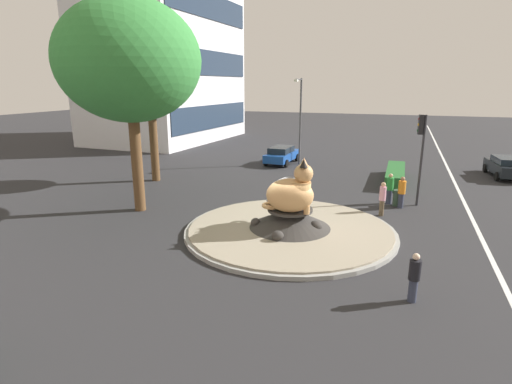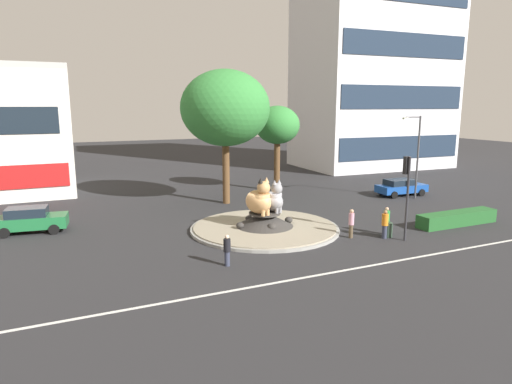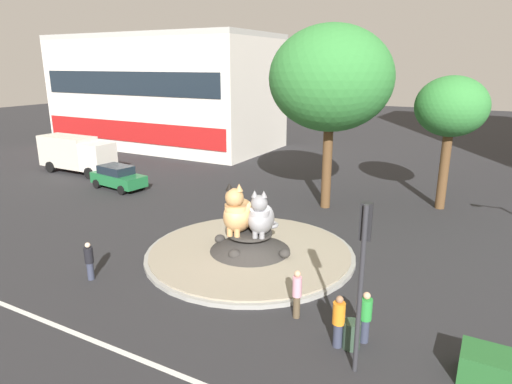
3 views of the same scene
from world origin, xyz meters
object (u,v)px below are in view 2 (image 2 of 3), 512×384
object	(u,v)px
cat_statue_calico	(259,200)
pedestrian_black_shirt	(227,250)
cat_statue_grey	(272,200)
broadleaf_tree_behind_island	(277,126)
pedestrian_orange_shirt	(385,224)
office_tower	(374,51)
pedestrian_green_shirt	(386,220)
pedestrian_pink_shirt	(351,223)
hatchback_near_shophouse	(30,219)
streetlight_arm	(416,151)
second_tree_near_tower	(225,108)
traffic_light_mast	(407,182)
parked_car_right	(401,187)
litter_bin	(388,230)

from	to	relation	value
cat_statue_calico	pedestrian_black_shirt	xyz separation A→B (m)	(-4.11, -5.04, -1.20)
cat_statue_grey	pedestrian_black_shirt	distance (m)	7.47
broadleaf_tree_behind_island	pedestrian_orange_shirt	bearing A→B (deg)	-93.55
office_tower	pedestrian_green_shirt	world-z (taller)	office_tower
cat_statue_calico	pedestrian_green_shirt	distance (m)	8.07
pedestrian_pink_shirt	hatchback_near_shophouse	world-z (taller)	pedestrian_pink_shirt
pedestrian_orange_shirt	hatchback_near_shophouse	xyz separation A→B (m)	(-19.71, 10.31, -0.07)
cat_statue_calico	streetlight_arm	xyz separation A→B (m)	(16.59, 3.86, 2.06)
pedestrian_black_shirt	second_tree_near_tower	bearing A→B (deg)	-118.11
streetlight_arm	pedestrian_green_shirt	xyz separation A→B (m)	(-9.61, -7.75, -3.19)
pedestrian_orange_shirt	pedestrian_green_shirt	distance (m)	0.93
cat_statue_calico	traffic_light_mast	bearing A→B (deg)	42.02
second_tree_near_tower	streetlight_arm	xyz separation A→B (m)	(15.55, -4.94, -3.64)
traffic_light_mast	pedestrian_green_shirt	xyz separation A→B (m)	(-0.14, 1.40, -2.61)
pedestrian_orange_shirt	hatchback_near_shophouse	size ratio (longest dim) A/B	0.40
cat_statue_calico	second_tree_near_tower	size ratio (longest dim) A/B	0.24
office_tower	pedestrian_orange_shirt	xyz separation A→B (m)	(-20.46, -27.38, -13.96)
cat_statue_grey	office_tower	size ratio (longest dim) A/B	0.08
cat_statue_calico	traffic_light_mast	world-z (taller)	traffic_light_mast
pedestrian_pink_shirt	cat_statue_grey	bearing A→B (deg)	-94.99
streetlight_arm	hatchback_near_shophouse	distance (m)	30.22
cat_statue_calico	pedestrian_green_shirt	xyz separation A→B (m)	(6.98, -3.89, -1.14)
traffic_light_mast	office_tower	world-z (taller)	office_tower
traffic_light_mast	streetlight_arm	xyz separation A→B (m)	(9.47, 9.15, 0.58)
cat_statue_grey	hatchback_near_shophouse	size ratio (longest dim) A/B	0.55
hatchback_near_shophouse	parked_car_right	distance (m)	29.91
traffic_light_mast	litter_bin	xyz separation A→B (m)	(-0.41, 0.90, -3.08)
pedestrian_black_shirt	parked_car_right	distance (m)	23.09
pedestrian_pink_shirt	litter_bin	distance (m)	2.39
pedestrian_orange_shirt	parked_car_right	distance (m)	14.19
office_tower	pedestrian_black_shirt	xyz separation A→B (m)	(-30.89, -27.88, -14.03)
cat_statue_calico	pedestrian_green_shirt	world-z (taller)	cat_statue_calico
parked_car_right	hatchback_near_shophouse	bearing A→B (deg)	-178.15
pedestrian_black_shirt	pedestrian_green_shirt	distance (m)	11.16
cat_statue_grey	hatchback_near_shophouse	xyz separation A→B (m)	(-14.44, 5.52, -1.10)
pedestrian_pink_shirt	second_tree_near_tower	bearing A→B (deg)	-121.30
second_tree_near_tower	pedestrian_orange_shirt	size ratio (longest dim) A/B	6.12
hatchback_near_shophouse	pedestrian_black_shirt	bearing A→B (deg)	-41.76
pedestrian_black_shirt	hatchback_near_shophouse	world-z (taller)	hatchback_near_shophouse
cat_statue_calico	broadleaf_tree_behind_island	bearing A→B (deg)	137.10
streetlight_arm	hatchback_near_shophouse	world-z (taller)	streetlight_arm
parked_car_right	litter_bin	size ratio (longest dim) A/B	5.16
cat_statue_grey	litter_bin	xyz separation A→B (m)	(5.67, -4.63, -1.51)
pedestrian_black_shirt	litter_bin	distance (m)	10.85
second_tree_near_tower	pedestrian_green_shirt	size ratio (longest dim) A/B	6.17
litter_bin	pedestrian_pink_shirt	bearing A→B (deg)	160.73
traffic_light_mast	pedestrian_black_shirt	size ratio (longest dim) A/B	3.10
streetlight_arm	litter_bin	world-z (taller)	streetlight_arm
cat_statue_calico	pedestrian_orange_shirt	xyz separation A→B (m)	(6.32, -4.54, -1.13)
cat_statue_calico	traffic_light_mast	xyz separation A→B (m)	(7.12, -5.29, 1.48)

